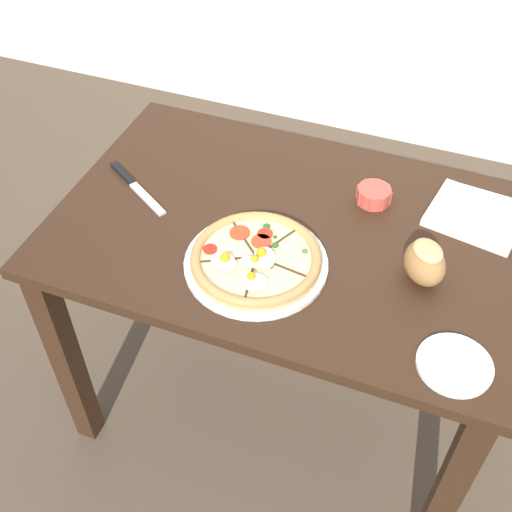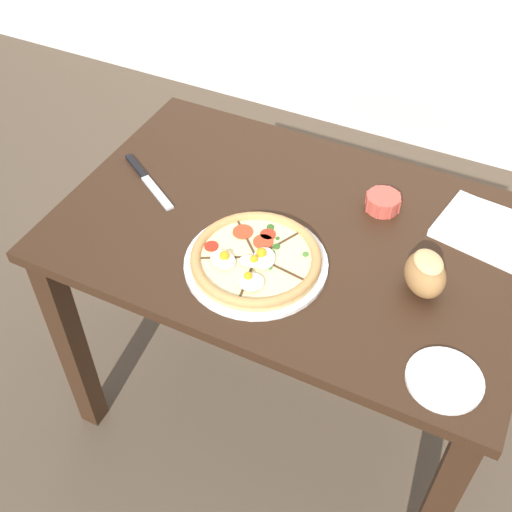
# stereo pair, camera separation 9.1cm
# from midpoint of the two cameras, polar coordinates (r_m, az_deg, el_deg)

# --- Properties ---
(ground_plane) EXTENTS (12.00, 12.00, 0.00)m
(ground_plane) POSITION_cam_midpoint_polar(r_m,az_deg,el_deg) (2.12, 0.93, -12.40)
(ground_plane) COLOR brown
(dining_table) EXTENTS (1.12, 0.73, 0.75)m
(dining_table) POSITION_cam_midpoint_polar(r_m,az_deg,el_deg) (1.62, 1.19, -0.64)
(dining_table) COLOR #331E11
(dining_table) RESTS_ON ground_plane
(pizza) EXTENTS (0.32, 0.32, 0.05)m
(pizza) POSITION_cam_midpoint_polar(r_m,az_deg,el_deg) (1.43, -1.85, -0.38)
(pizza) COLOR white
(pizza) RESTS_ON dining_table
(ramekin_bowl) EXTENTS (0.09, 0.09, 0.04)m
(ramekin_bowl) POSITION_cam_midpoint_polar(r_m,az_deg,el_deg) (1.60, 8.83, 5.37)
(ramekin_bowl) COLOR #C64C3D
(ramekin_bowl) RESTS_ON dining_table
(napkin_folded) EXTENTS (0.24, 0.22, 0.04)m
(napkin_folded) POSITION_cam_midpoint_polar(r_m,az_deg,el_deg) (1.61, 17.46, 3.53)
(napkin_folded) COLOR silver
(napkin_folded) RESTS_ON dining_table
(bread_piece_near) EXTENTS (0.13, 0.14, 0.10)m
(bread_piece_near) POSITION_cam_midpoint_polar(r_m,az_deg,el_deg) (1.41, 13.02, -0.57)
(bread_piece_near) COLOR #A3703D
(bread_piece_near) RESTS_ON dining_table
(knife_main) EXTENTS (0.22, 0.15, 0.01)m
(knife_main) POSITION_cam_midpoint_polar(r_m,az_deg,el_deg) (1.67, -12.16, 5.96)
(knife_main) COLOR silver
(knife_main) RESTS_ON dining_table
(side_saucer) EXTENTS (0.15, 0.15, 0.01)m
(side_saucer) POSITION_cam_midpoint_polar(r_m,az_deg,el_deg) (1.31, 15.33, -9.39)
(side_saucer) COLOR white
(side_saucer) RESTS_ON dining_table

